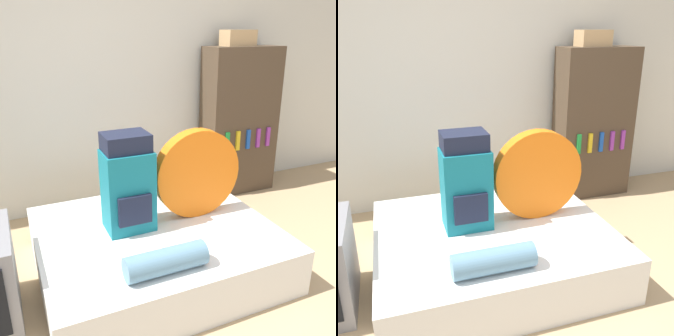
{
  "view_description": "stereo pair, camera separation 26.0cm",
  "coord_description": "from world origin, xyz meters",
  "views": [
    {
      "loc": [
        -0.95,
        -1.44,
        1.71
      ],
      "look_at": [
        0.05,
        0.79,
        0.79
      ],
      "focal_mm": 40.0,
      "sensor_mm": 36.0,
      "label": 1
    },
    {
      "loc": [
        -0.71,
        -1.53,
        1.71
      ],
      "look_at": [
        0.05,
        0.79,
        0.79
      ],
      "focal_mm": 40.0,
      "sensor_mm": 36.0,
      "label": 2
    }
  ],
  "objects": [
    {
      "name": "bed",
      "position": [
        -0.05,
        0.79,
        0.17
      ],
      "size": [
        1.66,
        1.43,
        0.34
      ],
      "color": "white",
      "rests_on": "ground_plane"
    },
    {
      "name": "sleeping_roll",
      "position": [
        -0.19,
        0.28,
        0.42
      ],
      "size": [
        0.5,
        0.15,
        0.15
      ],
      "color": "#5B849E",
      "rests_on": "bed"
    },
    {
      "name": "wall_back",
      "position": [
        0.0,
        2.07,
        1.3
      ],
      "size": [
        8.0,
        0.05,
        2.6
      ],
      "color": "silver",
      "rests_on": "ground_plane"
    },
    {
      "name": "cardboard_box",
      "position": [
        1.27,
        1.83,
        1.62
      ],
      "size": [
        0.31,
        0.2,
        0.15
      ],
      "color": "tan",
      "rests_on": "bookshelf"
    },
    {
      "name": "tent_bag",
      "position": [
        0.32,
        0.87,
        0.68
      ],
      "size": [
        0.68,
        0.1,
        0.68
      ],
      "color": "orange",
      "rests_on": "bed"
    },
    {
      "name": "bookshelf",
      "position": [
        1.34,
        1.82,
        0.77
      ],
      "size": [
        0.79,
        0.36,
        1.54
      ],
      "color": "#473828",
      "rests_on": "ground_plane"
    },
    {
      "name": "backpack",
      "position": [
        -0.22,
        0.87,
        0.68
      ],
      "size": [
        0.34,
        0.29,
        0.71
      ],
      "color": "#14707F",
      "rests_on": "bed"
    }
  ]
}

